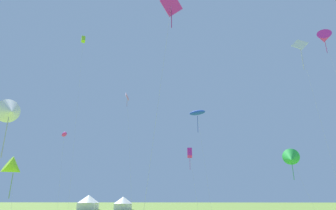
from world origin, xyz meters
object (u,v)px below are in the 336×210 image
festival_tent_center (123,202)px  kite_magenta_box (190,153)px  kite_magenta_delta (324,38)px  kite_lime_box (83,40)px  kite_magenta_diamond (171,7)px  kite_white_diamond (300,47)px  festival_tent_left (88,201)px  kite_magenta_parafoil (64,134)px  kite_green_delta (291,158)px  kite_blue_parafoil (197,113)px  kite_pink_diamond (127,99)px  kite_white_delta (10,111)px  kite_lime_delta (14,168)px

festival_tent_center → kite_magenta_box: bearing=-45.0°
kite_magenta_delta → kite_lime_box: bearing=173.0°
kite_magenta_box → kite_magenta_delta: 34.16m
kite_magenta_diamond → kite_white_diamond: (22.84, 23.81, 8.83)m
kite_white_diamond → festival_tent_left: kite_white_diamond is taller
kite_white_diamond → kite_magenta_parafoil: 46.77m
kite_green_delta → kite_magenta_delta: size_ratio=0.33×
kite_magenta_delta → kite_green_delta: bearing=159.0°
kite_blue_parafoil → festival_tent_center: (-16.39, 9.40, -17.41)m
kite_pink_diamond → kite_white_diamond: 36.50m
kite_white_diamond → kite_lime_box: kite_lime_box is taller
kite_green_delta → kite_white_delta: kite_white_delta is taller
kite_lime_delta → festival_tent_center: 25.07m
kite_magenta_delta → festival_tent_center: size_ratio=8.01×
kite_magenta_delta → kite_blue_parafoil: size_ratio=1.70×
kite_pink_diamond → kite_lime_box: kite_lime_box is taller
kite_magenta_delta → kite_magenta_parafoil: (-49.70, 1.68, -17.94)m
kite_magenta_delta → kite_white_diamond: bearing=-162.1°
festival_tent_center → kite_lime_box: bearing=-133.0°
kite_green_delta → kite_white_diamond: bearing=-62.3°
kite_magenta_box → kite_magenta_delta: (26.39, -1.27, 21.66)m
kite_magenta_box → festival_tent_center: kite_magenta_box is taller
kite_white_diamond → kite_magenta_delta: (5.61, 1.81, 2.75)m
kite_white_delta → kite_magenta_diamond: bearing=-23.0°
kite_magenta_delta → kite_white_delta: bearing=-160.6°
kite_lime_delta → kite_lime_box: size_ratio=0.23×
kite_blue_parafoil → festival_tent_center: 25.69m
kite_white_diamond → kite_green_delta: kite_white_diamond is taller
festival_tent_left → kite_white_delta: bearing=-89.8°
kite_magenta_box → kite_pink_diamond: 20.78m
festival_tent_center → festival_tent_left: bearing=180.0°
kite_magenta_box → kite_pink_diamond: size_ratio=0.44×
kite_magenta_box → kite_blue_parafoil: kite_blue_parafoil is taller
kite_lime_delta → festival_tent_left: 21.83m
kite_green_delta → kite_magenta_parafoil: 41.76m
kite_magenta_parafoil → kite_lime_box: size_ratio=0.38×
kite_magenta_box → kite_pink_diamond: (-13.43, 8.43, 13.43)m
kite_lime_box → festival_tent_left: kite_lime_box is taller
kite_green_delta → kite_magenta_parafoil: (-41.49, -1.48, 4.54)m
kite_green_delta → kite_magenta_parafoil: bearing=-178.0°
kite_pink_diamond → kite_blue_parafoil: kite_pink_diamond is taller
kite_white_diamond → kite_magenta_box: bearing=171.6°
kite_magenta_diamond → festival_tent_center: 47.06m
kite_magenta_diamond → kite_green_delta: bearing=54.9°
kite_magenta_box → kite_lime_delta: size_ratio=1.26×
kite_blue_parafoil → kite_lime_box: bearing=-179.4°
kite_blue_parafoil → kite_white_delta: 34.24m
kite_pink_diamond → festival_tent_left: size_ratio=5.30×
kite_magenta_delta → kite_magenta_parafoil: 52.87m
kite_white_diamond → kite_lime_delta: (-48.83, -2.80, -22.03)m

